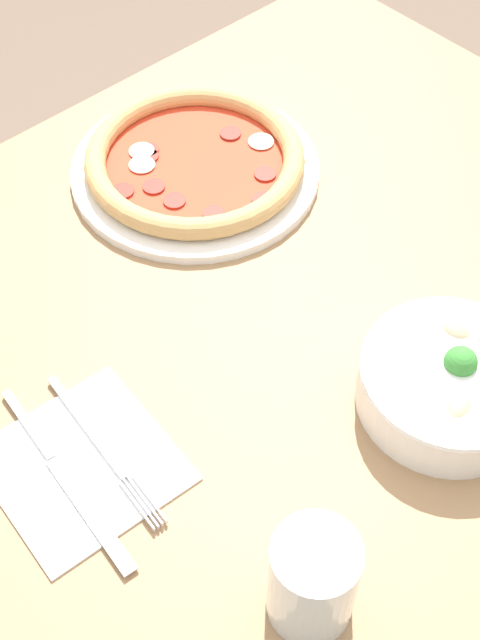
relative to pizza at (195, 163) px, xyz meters
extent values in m
plane|color=brown|center=(0.09, 0.25, -0.75)|extent=(8.00, 8.00, 0.00)
cube|color=#99724C|center=(0.09, 0.25, -0.03)|extent=(1.06, 0.91, 0.03)
cylinder|color=olive|center=(-0.37, -0.14, -0.40)|extent=(0.06, 0.06, 0.70)
cylinder|color=white|center=(0.00, 0.00, -0.01)|extent=(0.30, 0.30, 0.01)
torus|color=tan|center=(0.00, 0.00, 0.01)|extent=(0.26, 0.26, 0.03)
cylinder|color=red|center=(0.00, 0.00, 0.00)|extent=(0.23, 0.23, 0.01)
cylinder|color=maroon|center=(0.06, 0.00, 0.00)|extent=(0.03, 0.03, 0.00)
cylinder|color=maroon|center=(0.04, -0.05, 0.00)|extent=(0.03, 0.03, 0.00)
cylinder|color=maroon|center=(0.09, -0.02, 0.00)|extent=(0.03, 0.03, 0.00)
cylinder|color=maroon|center=(0.06, 0.04, 0.00)|extent=(0.03, 0.03, 0.00)
cylinder|color=maroon|center=(-0.05, 0.07, 0.00)|extent=(0.03, 0.03, 0.00)
cylinder|color=maroon|center=(0.04, 0.08, 0.00)|extent=(0.03, 0.03, 0.00)
cylinder|color=maroon|center=(0.03, -0.05, 0.00)|extent=(0.03, 0.03, 0.00)
cylinder|color=maroon|center=(-0.07, -0.01, 0.00)|extent=(0.03, 0.03, 0.00)
cylinder|color=maroon|center=(-0.02, 0.10, 0.00)|extent=(0.03, 0.03, 0.00)
ellipsoid|color=silver|center=(-0.08, 0.03, 0.00)|extent=(0.03, 0.03, 0.01)
ellipsoid|color=silver|center=(0.05, -0.04, 0.00)|extent=(0.03, 0.03, 0.01)
ellipsoid|color=silver|center=(0.03, -0.06, 0.00)|extent=(0.03, 0.03, 0.01)
cylinder|color=white|center=(0.03, 0.41, 0.01)|extent=(0.18, 0.18, 0.05)
torus|color=white|center=(0.03, 0.41, 0.03)|extent=(0.18, 0.18, 0.01)
ellipsoid|color=tan|center=(0.03, 0.37, 0.03)|extent=(0.04, 0.04, 0.02)
ellipsoid|color=#998466|center=(0.00, 0.39, 0.03)|extent=(0.03, 0.04, 0.02)
ellipsoid|color=tan|center=(0.06, 0.44, 0.03)|extent=(0.04, 0.03, 0.02)
ellipsoid|color=#998466|center=(0.06, 0.39, 0.02)|extent=(0.04, 0.04, 0.02)
sphere|color=#388433|center=(0.02, 0.41, 0.04)|extent=(0.03, 0.03, 0.03)
cube|color=white|center=(0.34, 0.23, -0.02)|extent=(0.17, 0.17, 0.00)
cube|color=silver|center=(0.31, 0.20, -0.01)|extent=(0.02, 0.14, 0.00)
cube|color=silver|center=(0.33, 0.30, -0.01)|extent=(0.01, 0.06, 0.00)
cube|color=silver|center=(0.32, 0.30, -0.01)|extent=(0.01, 0.06, 0.00)
cube|color=silver|center=(0.32, 0.30, -0.01)|extent=(0.01, 0.06, 0.00)
cube|color=silver|center=(0.31, 0.30, -0.01)|extent=(0.01, 0.06, 0.00)
cube|color=silver|center=(0.35, 0.17, -0.01)|extent=(0.02, 0.09, 0.01)
cube|color=silver|center=(0.36, 0.28, -0.01)|extent=(0.03, 0.14, 0.00)
cylinder|color=silver|center=(0.28, 0.47, 0.03)|extent=(0.07, 0.07, 0.10)
camera|label=1|loc=(0.51, 0.64, 0.71)|focal=50.00mm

